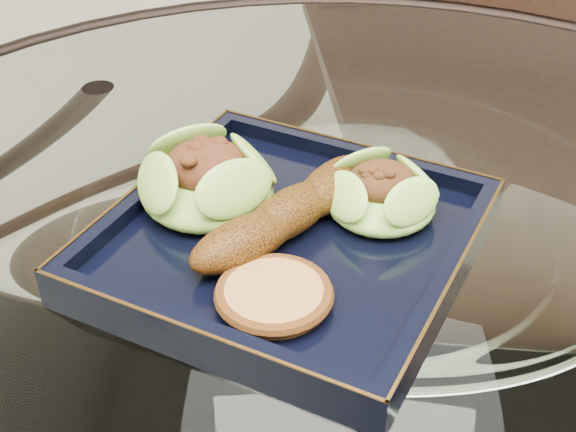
{
  "coord_description": "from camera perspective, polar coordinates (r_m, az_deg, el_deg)",
  "views": [
    {
      "loc": [
        -0.02,
        -0.51,
        1.16
      ],
      "look_at": [
        -0.05,
        -0.01,
        0.8
      ],
      "focal_mm": 50.0,
      "sensor_mm": 36.0,
      "label": 1
    }
  ],
  "objects": [
    {
      "name": "dining_table",
      "position": [
        0.76,
        3.99,
        -12.3
      ],
      "size": [
        1.13,
        1.13,
        0.77
      ],
      "color": "white",
      "rests_on": "ground"
    },
    {
      "name": "dining_chair",
      "position": [
        1.23,
        13.05,
        6.88
      ],
      "size": [
        0.53,
        0.53,
        1.05
      ],
      "rotation": [
        0.0,
        0.0,
        0.19
      ],
      "color": "black",
      "rests_on": "ground"
    },
    {
      "name": "navy_plate",
      "position": [
        0.63,
        -0.0,
        -2.19
      ],
      "size": [
        0.35,
        0.35,
        0.02
      ],
      "primitive_type": "cube",
      "rotation": [
        0.0,
        0.0,
        -0.41
      ],
      "color": "black",
      "rests_on": "dining_table"
    },
    {
      "name": "lettuce_wrap_left",
      "position": [
        0.66,
        -5.76,
        2.29
      ],
      "size": [
        0.13,
        0.13,
        0.04
      ],
      "primitive_type": "ellipsoid",
      "rotation": [
        0.0,
        0.0,
        0.17
      ],
      "color": "#67A32F",
      "rests_on": "navy_plate"
    },
    {
      "name": "lettuce_wrap_right",
      "position": [
        0.65,
        6.65,
        1.36
      ],
      "size": [
        0.1,
        0.1,
        0.03
      ],
      "primitive_type": "ellipsoid",
      "rotation": [
        0.0,
        0.0,
        0.17
      ],
      "color": "#6AAB31",
      "rests_on": "navy_plate"
    },
    {
      "name": "roasted_plantain",
      "position": [
        0.62,
        0.1,
        0.26
      ],
      "size": [
        0.15,
        0.17,
        0.03
      ],
      "primitive_type": "ellipsoid",
      "rotation": [
        0.0,
        0.0,
        0.88
      ],
      "color": "#5D3109",
      "rests_on": "navy_plate"
    },
    {
      "name": "crumb_patty",
      "position": [
        0.56,
        -1.01,
        -5.73
      ],
      "size": [
        0.09,
        0.09,
        0.01
      ],
      "primitive_type": "cylinder",
      "rotation": [
        0.0,
        0.0,
        -0.25
      ],
      "color": "#C18440",
      "rests_on": "navy_plate"
    }
  ]
}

